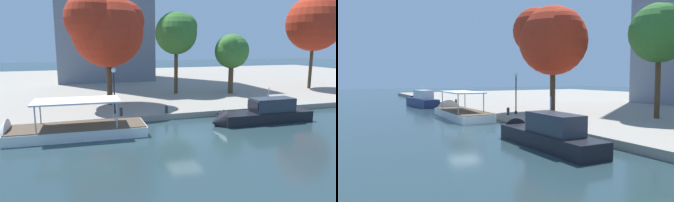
% 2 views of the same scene
% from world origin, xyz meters
% --- Properties ---
extents(ground_plane, '(220.00, 220.00, 0.00)m').
position_xyz_m(ground_plane, '(0.00, 0.00, 0.00)').
color(ground_plane, '#23383D').
extents(motor_yacht_0, '(9.70, 3.01, 4.14)m').
position_xyz_m(motor_yacht_0, '(-24.95, 2.66, 0.70)').
color(motor_yacht_0, navy).
rests_on(motor_yacht_0, ground_plane).
extents(tour_boat_1, '(11.75, 3.75, 4.23)m').
position_xyz_m(tour_boat_1, '(-9.03, 2.82, 0.31)').
color(tour_boat_1, silver).
rests_on(tour_boat_1, ground_plane).
extents(motor_yacht_2, '(9.76, 2.33, 3.95)m').
position_xyz_m(motor_yacht_2, '(8.24, 2.23, 0.65)').
color(motor_yacht_2, black).
rests_on(motor_yacht_2, ground_plane).
extents(mooring_bollard_0, '(0.32, 0.32, 0.76)m').
position_xyz_m(mooring_bollard_0, '(0.41, 6.12, 0.98)').
color(mooring_bollard_0, '#2D2D33').
rests_on(mooring_bollard_0, dock_promenade).
extents(mooring_bollard_1, '(0.31, 0.31, 0.78)m').
position_xyz_m(mooring_bollard_1, '(-3.93, 6.30, 0.99)').
color(mooring_bollard_1, '#2D2D33').
rests_on(mooring_bollard_1, dock_promenade).
extents(mooring_bollard_2, '(0.32, 0.32, 0.74)m').
position_xyz_m(mooring_bollard_2, '(-19.15, 6.18, 0.97)').
color(mooring_bollard_2, '#2D2D33').
rests_on(mooring_bollard_2, dock_promenade).
extents(lamp_post, '(0.43, 0.43, 4.34)m').
position_xyz_m(lamp_post, '(-4.35, 7.47, 3.38)').
color(lamp_post, black).
rests_on(lamp_post, dock_promenade).
extents(tree_0, '(8.34, 7.58, 11.68)m').
position_xyz_m(tree_0, '(-4.44, 11.86, 8.80)').
color(tree_0, '#4C3823').
rests_on(tree_0, dock_promenade).
extents(tree_3, '(5.67, 5.49, 10.67)m').
position_xyz_m(tree_3, '(5.50, 17.28, 8.66)').
color(tree_3, '#4C3823').
rests_on(tree_3, dock_promenade).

